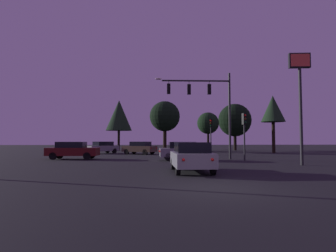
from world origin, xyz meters
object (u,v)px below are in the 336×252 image
tree_left_far (165,117)px  tree_behind_sign (208,123)px  traffic_signal_mast_arm (207,99)px  tree_right_cluster (273,109)px  traffic_light_corner_right (211,130)px  car_nearside_lane (191,156)px  tree_lot_edge (119,115)px  car_crossing_left (183,151)px  traffic_light_corner_left (244,127)px  store_sign_illuminated (300,83)px  car_far_lane (140,148)px  car_crossing_right (73,150)px  tree_center_horizon (235,120)px  car_parked_lot (102,147)px

tree_left_far → tree_behind_sign: bearing=26.2°
traffic_signal_mast_arm → tree_right_cluster: (11.77, 11.93, 0.58)m
traffic_light_corner_right → tree_left_far: tree_left_far is taller
car_nearside_lane → tree_lot_edge: bearing=101.5°
car_crossing_left → tree_right_cluster: 19.92m
traffic_light_corner_left → store_sign_illuminated: (2.33, -4.10, 2.71)m
car_nearside_lane → car_far_lane: same height
car_nearside_lane → store_sign_illuminated: (7.91, 3.31, 4.63)m
traffic_signal_mast_arm → tree_right_cluster: tree_right_cluster is taller
traffic_light_corner_left → tree_right_cluster: tree_right_cluster is taller
car_far_lane → car_crossing_right: bearing=-124.0°
tree_left_far → tree_center_horizon: (12.58, 6.47, 0.03)m
traffic_light_corner_right → car_crossing_right: size_ratio=0.89×
tree_behind_sign → tree_center_horizon: tree_center_horizon is taller
tree_behind_sign → traffic_light_corner_left: bearing=-95.6°
traffic_signal_mast_arm → tree_right_cluster: bearing=45.4°
traffic_signal_mast_arm → tree_lot_edge: 24.96m
traffic_signal_mast_arm → tree_right_cluster: 16.77m
traffic_light_corner_left → tree_center_horizon: (7.56, 24.95, 2.46)m
traffic_light_corner_left → store_sign_illuminated: size_ratio=0.51×
car_crossing_right → tree_left_far: (9.22, 15.06, 4.35)m
tree_lot_edge → tree_left_far: bearing=-43.3°
traffic_signal_mast_arm → store_sign_illuminated: traffic_signal_mast_arm is taller
car_crossing_left → car_far_lane: 11.47m
traffic_light_corner_left → car_crossing_left: size_ratio=0.95×
traffic_light_corner_right → tree_center_horizon: 18.52m
car_nearside_lane → car_parked_lot: bearing=109.4°
car_nearside_lane → car_far_lane: (-2.95, 19.30, -0.00)m
car_nearside_lane → traffic_light_corner_right: bearing=72.9°
car_crossing_left → tree_center_horizon: bearing=62.7°
car_parked_lot → tree_behind_sign: 17.59m
traffic_light_corner_right → tree_right_cluster: (9.93, 5.71, 3.01)m
store_sign_illuminated → tree_behind_sign: (-0.16, 26.13, -1.00)m
traffic_light_corner_right → tree_left_far: (-4.36, 9.96, 2.29)m
car_parked_lot → tree_behind_sign: size_ratio=0.68×
tree_right_cluster → tree_lot_edge: tree_lot_edge is taller
traffic_light_corner_right → car_nearside_lane: traffic_light_corner_right is taller
traffic_light_corner_left → car_parked_lot: 19.82m
tree_lot_edge → car_nearside_lane: bearing=-78.5°
car_nearside_lane → tree_lot_edge: tree_lot_edge is taller
car_crossing_right → tree_right_cluster: (23.50, 10.81, 5.07)m
traffic_light_corner_left → tree_behind_sign: size_ratio=0.61×
traffic_signal_mast_arm → car_crossing_left: bearing=-151.0°
car_crossing_left → tree_behind_sign: size_ratio=0.65×
car_far_lane → traffic_light_corner_right: bearing=-23.2°
traffic_light_corner_right → tree_lot_edge: 20.59m
traffic_light_corner_left → tree_lot_edge: (-12.24, 25.27, 3.17)m
traffic_light_corner_right → traffic_signal_mast_arm: bearing=-106.5°
car_parked_lot → tree_center_horizon: tree_center_horizon is taller
traffic_light_corner_right → store_sign_illuminated: bearing=-76.6°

